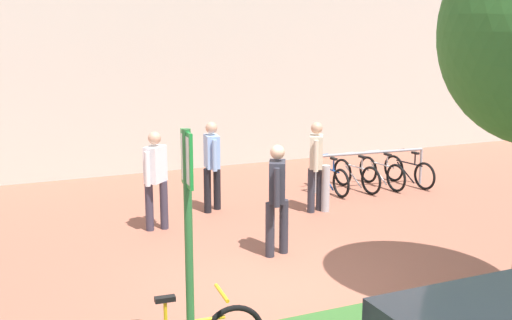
{
  "coord_description": "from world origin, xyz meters",
  "views": [
    {
      "loc": [
        -3.61,
        -7.0,
        3.37
      ],
      "look_at": [
        0.44,
        2.25,
        1.3
      ],
      "focal_mm": 43.98,
      "sensor_mm": 36.0,
      "label": 1
    }
  ],
  "objects_px": {
    "bike_rack_cluster": "(369,173)",
    "person_casual_tan": "(156,174)",
    "person_shirt_blue": "(316,161)",
    "person_shirt_white": "(212,161)",
    "person_suited_navy": "(277,193)",
    "parking_sign_post": "(188,221)",
    "bollard_steel": "(326,188)"
  },
  "relations": [
    {
      "from": "person_suited_navy",
      "to": "person_shirt_white",
      "type": "bearing_deg",
      "value": 91.98
    },
    {
      "from": "bollard_steel",
      "to": "bike_rack_cluster",
      "type": "bearing_deg",
      "value": 33.34
    },
    {
      "from": "parking_sign_post",
      "to": "bollard_steel",
      "type": "bearing_deg",
      "value": 48.07
    },
    {
      "from": "bike_rack_cluster",
      "to": "person_casual_tan",
      "type": "xyz_separation_m",
      "value": [
        -4.99,
        -0.97,
        0.64
      ]
    },
    {
      "from": "person_suited_navy",
      "to": "person_casual_tan",
      "type": "relative_size",
      "value": 1.0
    },
    {
      "from": "bollard_steel",
      "to": "person_shirt_blue",
      "type": "relative_size",
      "value": 0.52
    },
    {
      "from": "bollard_steel",
      "to": "person_suited_navy",
      "type": "xyz_separation_m",
      "value": [
        -1.87,
        -1.77,
        0.53
      ]
    },
    {
      "from": "parking_sign_post",
      "to": "person_suited_navy",
      "type": "xyz_separation_m",
      "value": [
        2.29,
        2.86,
        -0.65
      ]
    },
    {
      "from": "bike_rack_cluster",
      "to": "bollard_steel",
      "type": "relative_size",
      "value": 2.95
    },
    {
      "from": "person_shirt_blue",
      "to": "person_casual_tan",
      "type": "bearing_deg",
      "value": 178.05
    },
    {
      "from": "person_shirt_blue",
      "to": "person_suited_navy",
      "type": "bearing_deg",
      "value": -132.47
    },
    {
      "from": "person_casual_tan",
      "to": "person_shirt_blue",
      "type": "xyz_separation_m",
      "value": [
        3.06,
        -0.1,
        0.0
      ]
    },
    {
      "from": "bollard_steel",
      "to": "person_casual_tan",
      "type": "relative_size",
      "value": 0.52
    },
    {
      "from": "person_shirt_white",
      "to": "person_casual_tan",
      "type": "relative_size",
      "value": 1.0
    },
    {
      "from": "person_suited_navy",
      "to": "person_shirt_white",
      "type": "relative_size",
      "value": 1.0
    },
    {
      "from": "person_shirt_blue",
      "to": "person_shirt_white",
      "type": "bearing_deg",
      "value": 155.56
    },
    {
      "from": "person_suited_navy",
      "to": "bollard_steel",
      "type": "bearing_deg",
      "value": 43.47
    },
    {
      "from": "person_suited_navy",
      "to": "person_casual_tan",
      "type": "bearing_deg",
      "value": 124.84
    },
    {
      "from": "parking_sign_post",
      "to": "person_shirt_blue",
      "type": "xyz_separation_m",
      "value": [
        3.99,
        4.72,
        -0.65
      ]
    },
    {
      "from": "bike_rack_cluster",
      "to": "bollard_steel",
      "type": "distance_m",
      "value": 2.11
    },
    {
      "from": "person_casual_tan",
      "to": "person_shirt_blue",
      "type": "height_order",
      "value": "same"
    },
    {
      "from": "bike_rack_cluster",
      "to": "person_casual_tan",
      "type": "height_order",
      "value": "person_casual_tan"
    },
    {
      "from": "bike_rack_cluster",
      "to": "person_suited_navy",
      "type": "height_order",
      "value": "person_suited_navy"
    },
    {
      "from": "bike_rack_cluster",
      "to": "person_shirt_white",
      "type": "relative_size",
      "value": 1.54
    },
    {
      "from": "person_casual_tan",
      "to": "person_shirt_blue",
      "type": "distance_m",
      "value": 3.06
    },
    {
      "from": "person_shirt_white",
      "to": "person_casual_tan",
      "type": "xyz_separation_m",
      "value": [
        -1.27,
        -0.71,
        0.0
      ]
    },
    {
      "from": "parking_sign_post",
      "to": "bike_rack_cluster",
      "type": "relative_size",
      "value": 0.95
    },
    {
      "from": "parking_sign_post",
      "to": "person_shirt_white",
      "type": "relative_size",
      "value": 1.46
    },
    {
      "from": "bike_rack_cluster",
      "to": "person_shirt_blue",
      "type": "distance_m",
      "value": 2.3
    },
    {
      "from": "person_shirt_white",
      "to": "person_casual_tan",
      "type": "bearing_deg",
      "value": -150.84
    },
    {
      "from": "bike_rack_cluster",
      "to": "bollard_steel",
      "type": "xyz_separation_m",
      "value": [
        -1.76,
        -1.16,
        0.1
      ]
    },
    {
      "from": "person_casual_tan",
      "to": "bollard_steel",
      "type": "bearing_deg",
      "value": -3.32
    }
  ]
}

